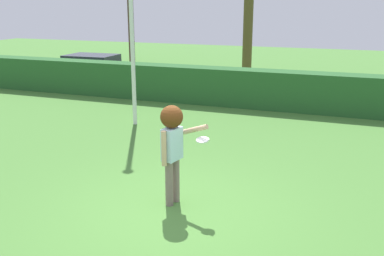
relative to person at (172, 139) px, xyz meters
The scene contains 6 objects.
ground_plane 1.25m from the person, 63.00° to the right, with size 60.00×60.00×0.00m, color #477C34.
person is the anchor object (origin of this frame).
frisbee 0.55m from the person, ahead, with size 0.22×0.22×0.06m.
lamppost 5.89m from the person, 124.67° to the left, with size 0.24×0.24×5.64m.
hedge_row 8.07m from the person, 89.02° to the left, with size 27.14×0.90×1.30m, color #265A28.
parked_car_black 13.28m from the person, 128.96° to the left, with size 4.25×1.90×1.25m.
Camera 1 is at (2.73, -6.43, 3.51)m, focal length 41.00 mm.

